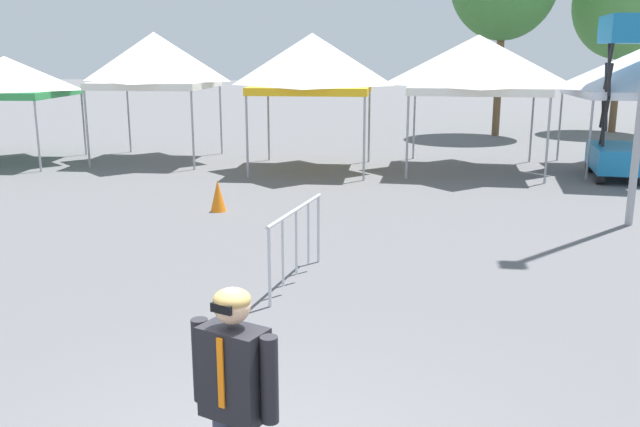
{
  "coord_description": "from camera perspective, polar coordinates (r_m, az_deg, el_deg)",
  "views": [
    {
      "loc": [
        1.2,
        -4.15,
        3.19
      ],
      "look_at": [
        0.05,
        3.67,
        1.3
      ],
      "focal_mm": 38.39,
      "sensor_mm": 36.0,
      "label": 1
    }
  ],
  "objects": [
    {
      "name": "canopy_tent_behind_center",
      "position": [
        21.82,
        -24.72,
        10.32
      ],
      "size": [
        3.46,
        3.46,
        3.03
      ],
      "color": "#9E9EA3",
      "rests_on": "ground"
    },
    {
      "name": "canopy_tent_far_right",
      "position": [
        20.77,
        -13.61,
        12.31
      ],
      "size": [
        3.25,
        3.25,
        3.71
      ],
      "color": "#9E9EA3",
      "rests_on": "ground"
    },
    {
      "name": "canopy_tent_center",
      "position": [
        18.59,
        -0.67,
        12.42
      ],
      "size": [
        3.23,
        3.23,
        3.64
      ],
      "color": "#9E9EA3",
      "rests_on": "ground"
    },
    {
      "name": "canopy_tent_far_left",
      "position": [
        18.99,
        12.99,
        12.05
      ],
      "size": [
        3.69,
        3.69,
        3.59
      ],
      "color": "#9E9EA3",
      "rests_on": "ground"
    },
    {
      "name": "canopy_tent_right_of_center",
      "position": [
        20.35,
        25.01,
        10.57
      ],
      "size": [
        3.4,
        3.4,
        3.24
      ],
      "color": "#9E9EA3",
      "rests_on": "ground"
    },
    {
      "name": "scissor_lift",
      "position": [
        18.9,
        23.98,
        6.3
      ],
      "size": [
        1.59,
        2.41,
        4.03
      ],
      "color": "black",
      "rests_on": "ground"
    },
    {
      "name": "person_foreground",
      "position": [
        4.52,
        -7.1,
        -15.13
      ],
      "size": [
        0.61,
        0.38,
        1.78
      ],
      "color": "#33384C",
      "rests_on": "ground"
    },
    {
      "name": "tree_behind_tents_left",
      "position": [
        29.89,
        24.01,
        15.66
      ],
      "size": [
        3.82,
        3.82,
        7.05
      ],
      "color": "brown",
      "rests_on": "ground"
    },
    {
      "name": "crowd_barrier_near_person",
      "position": [
        9.49,
        -2.0,
        -1.44
      ],
      "size": [
        0.39,
        2.08,
        1.08
      ],
      "color": "#B7BABF",
      "rests_on": "ground"
    },
    {
      "name": "traffic_cone_lot_center",
      "position": [
        14.0,
        -8.5,
        1.48
      ],
      "size": [
        0.32,
        0.32,
        0.65
      ],
      "primitive_type": "cone",
      "color": "orange",
      "rests_on": "ground"
    }
  ]
}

